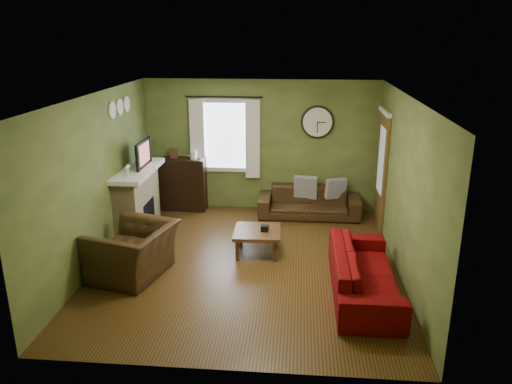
# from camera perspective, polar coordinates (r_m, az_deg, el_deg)

# --- Properties ---
(floor) EXTENTS (4.60, 5.20, 0.00)m
(floor) POSITION_cam_1_polar(r_m,az_deg,el_deg) (7.91, -0.99, -8.13)
(floor) COLOR #473013
(floor) RESTS_ON ground
(ceiling) EXTENTS (4.60, 5.20, 0.00)m
(ceiling) POSITION_cam_1_polar(r_m,az_deg,el_deg) (7.16, -1.10, 10.91)
(ceiling) COLOR white
(ceiling) RESTS_ON ground
(wall_left) EXTENTS (0.00, 5.20, 2.60)m
(wall_left) POSITION_cam_1_polar(r_m,az_deg,el_deg) (8.00, -17.66, 1.29)
(wall_left) COLOR #5C6D32
(wall_left) RESTS_ON ground
(wall_right) EXTENTS (0.00, 5.20, 2.60)m
(wall_right) POSITION_cam_1_polar(r_m,az_deg,el_deg) (7.55, 16.60, 0.42)
(wall_right) COLOR #5C6D32
(wall_right) RESTS_ON ground
(wall_back) EXTENTS (4.60, 0.00, 2.60)m
(wall_back) POSITION_cam_1_polar(r_m,az_deg,el_deg) (9.93, 0.54, 5.29)
(wall_back) COLOR #5C6D32
(wall_back) RESTS_ON ground
(wall_front) EXTENTS (4.60, 0.00, 2.60)m
(wall_front) POSITION_cam_1_polar(r_m,az_deg,el_deg) (5.02, -4.19, -7.80)
(wall_front) COLOR #5C6D32
(wall_front) RESTS_ON ground
(fireplace) EXTENTS (0.40, 1.40, 1.10)m
(fireplace) POSITION_cam_1_polar(r_m,az_deg,el_deg) (9.18, -13.40, -1.16)
(fireplace) COLOR #C5B386
(fireplace) RESTS_ON floor
(firebox) EXTENTS (0.04, 0.60, 0.55)m
(firebox) POSITION_cam_1_polar(r_m,az_deg,el_deg) (9.20, -12.16, -2.67)
(firebox) COLOR black
(firebox) RESTS_ON fireplace
(mantel) EXTENTS (0.58, 1.60, 0.08)m
(mantel) POSITION_cam_1_polar(r_m,az_deg,el_deg) (9.00, -13.48, 2.39)
(mantel) COLOR white
(mantel) RESTS_ON fireplace
(tv) EXTENTS (0.08, 0.60, 0.35)m
(tv) POSITION_cam_1_polar(r_m,az_deg,el_deg) (9.07, -13.17, 3.94)
(tv) COLOR black
(tv) RESTS_ON mantel
(tv_screen) EXTENTS (0.02, 0.62, 0.36)m
(tv_screen) POSITION_cam_1_polar(r_m,az_deg,el_deg) (9.04, -12.71, 4.29)
(tv_screen) COLOR #994C3F
(tv_screen) RESTS_ON mantel
(medallion_left) EXTENTS (0.28, 0.28, 0.03)m
(medallion_left) POSITION_cam_1_polar(r_m,az_deg,el_deg) (8.52, -16.12, 8.98)
(medallion_left) COLOR white
(medallion_left) RESTS_ON wall_left
(medallion_mid) EXTENTS (0.28, 0.28, 0.03)m
(medallion_mid) POSITION_cam_1_polar(r_m,az_deg,el_deg) (8.84, -15.32, 9.35)
(medallion_mid) COLOR white
(medallion_mid) RESTS_ON wall_left
(medallion_right) EXTENTS (0.28, 0.28, 0.03)m
(medallion_right) POSITION_cam_1_polar(r_m,az_deg,el_deg) (9.17, -14.57, 9.70)
(medallion_right) COLOR white
(medallion_right) RESTS_ON wall_left
(window_pane) EXTENTS (1.00, 0.02, 1.30)m
(window_pane) POSITION_cam_1_polar(r_m,az_deg,el_deg) (9.95, -3.51, 6.46)
(window_pane) COLOR silver
(window_pane) RESTS_ON wall_back
(curtain_rod) EXTENTS (0.03, 0.03, 1.50)m
(curtain_rod) POSITION_cam_1_polar(r_m,az_deg,el_deg) (9.73, -3.68, 10.79)
(curtain_rod) COLOR black
(curtain_rod) RESTS_ON wall_back
(curtain_left) EXTENTS (0.28, 0.04, 1.55)m
(curtain_left) POSITION_cam_1_polar(r_m,az_deg,el_deg) (9.96, -6.74, 6.09)
(curtain_left) COLOR white
(curtain_left) RESTS_ON wall_back
(curtain_right) EXTENTS (0.28, 0.04, 1.55)m
(curtain_right) POSITION_cam_1_polar(r_m,az_deg,el_deg) (9.80, -0.39, 6.01)
(curtain_right) COLOR white
(curtain_right) RESTS_ON wall_back
(wall_clock) EXTENTS (0.64, 0.06, 0.64)m
(wall_clock) POSITION_cam_1_polar(r_m,az_deg,el_deg) (9.76, 7.04, 7.93)
(wall_clock) COLOR white
(wall_clock) RESTS_ON wall_back
(door) EXTENTS (0.05, 0.90, 2.10)m
(door) POSITION_cam_1_polar(r_m,az_deg,el_deg) (9.36, 14.17, 2.37)
(door) COLOR brown
(door) RESTS_ON floor
(bookshelf) EXTENTS (0.89, 0.38, 1.06)m
(bookshelf) POSITION_cam_1_polar(r_m,az_deg,el_deg) (10.17, -8.26, 0.90)
(bookshelf) COLOR black
(bookshelf) RESTS_ON floor
(book) EXTENTS (0.27, 0.29, 0.02)m
(book) POSITION_cam_1_polar(r_m,az_deg,el_deg) (10.25, -8.02, 3.58)
(book) COLOR #4C311B
(book) RESTS_ON bookshelf
(sofa_brown) EXTENTS (1.96, 0.77, 0.57)m
(sofa_brown) POSITION_cam_1_polar(r_m,az_deg,el_deg) (9.80, 6.07, -1.16)
(sofa_brown) COLOR #332211
(sofa_brown) RESTS_ON floor
(pillow_left) EXTENTS (0.41, 0.26, 0.39)m
(pillow_left) POSITION_cam_1_polar(r_m,az_deg,el_deg) (9.83, 9.10, 0.40)
(pillow_left) COLOR gray
(pillow_left) RESTS_ON sofa_brown
(pillow_right) EXTENTS (0.46, 0.18, 0.45)m
(pillow_right) POSITION_cam_1_polar(r_m,az_deg,el_deg) (9.83, 5.69, 0.54)
(pillow_right) COLOR gray
(pillow_right) RESTS_ON sofa_brown
(sofa_red) EXTENTS (0.85, 2.17, 0.63)m
(sofa_red) POSITION_cam_1_polar(r_m,az_deg,el_deg) (7.10, 12.26, -8.93)
(sofa_red) COLOR #640506
(sofa_red) RESTS_ON floor
(armchair) EXTENTS (1.29, 1.39, 0.76)m
(armchair) POSITION_cam_1_polar(r_m,az_deg,el_deg) (7.61, -13.87, -6.62)
(armchair) COLOR #332211
(armchair) RESTS_ON floor
(coffee_table) EXTENTS (0.77, 0.77, 0.40)m
(coffee_table) POSITION_cam_1_polar(r_m,az_deg,el_deg) (8.18, 0.14, -5.69)
(coffee_table) COLOR #4C311B
(coffee_table) RESTS_ON floor
(tissue_box) EXTENTS (0.13, 0.13, 0.09)m
(tissue_box) POSITION_cam_1_polar(r_m,az_deg,el_deg) (8.08, 1.00, -4.44)
(tissue_box) COLOR black
(tissue_box) RESTS_ON coffee_table
(wine_glass_a) EXTENTS (0.07, 0.07, 0.19)m
(wine_glass_a) POSITION_cam_1_polar(r_m,az_deg,el_deg) (8.45, -14.57, 2.26)
(wine_glass_a) COLOR white
(wine_glass_a) RESTS_ON mantel
(wine_glass_b) EXTENTS (0.07, 0.07, 0.19)m
(wine_glass_b) POSITION_cam_1_polar(r_m,az_deg,el_deg) (8.53, -14.39, 2.42)
(wine_glass_b) COLOR white
(wine_glass_b) RESTS_ON mantel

